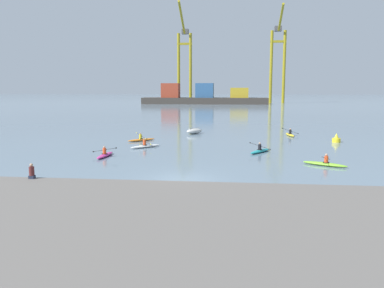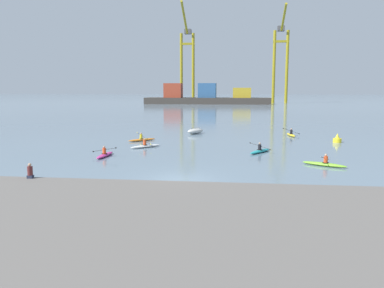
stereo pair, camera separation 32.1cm
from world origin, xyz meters
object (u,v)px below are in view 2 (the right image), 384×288
(kayak_orange, at_px, (142,139))
(channel_buoy, at_px, (337,139))
(capsized_dinghy, at_px, (195,131))
(kayak_yellow, at_px, (291,135))
(kayak_magenta, at_px, (105,155))
(seated_onlooker, at_px, (30,172))
(kayak_teal, at_px, (260,151))
(gantry_crane_west, at_px, (187,56))
(kayak_lime, at_px, (324,164))
(container_barge, at_px, (206,97))
(kayak_white, at_px, (145,146))
(gantry_crane_west_mid, at_px, (281,56))

(kayak_orange, bearing_deg, channel_buoy, 3.45)
(channel_buoy, bearing_deg, capsized_dinghy, 158.67)
(kayak_yellow, xyz_separation_m, kayak_magenta, (-18.14, -17.08, 0.00))
(channel_buoy, height_order, kayak_orange, channel_buoy)
(seated_onlooker, bearing_deg, kayak_orange, 86.52)
(channel_buoy, xyz_separation_m, kayak_teal, (-8.83, -7.90, -0.19))
(gantry_crane_west, distance_m, kayak_lime, 138.97)
(kayak_teal, bearing_deg, container_barge, 97.04)
(channel_buoy, relative_size, kayak_lime, 0.31)
(kayak_teal, distance_m, kayak_yellow, 14.15)
(kayak_orange, relative_size, kayak_lime, 0.90)
(channel_buoy, bearing_deg, kayak_white, -163.15)
(capsized_dinghy, bearing_deg, kayak_magenta, -108.42)
(capsized_dinghy, relative_size, kayak_lime, 0.84)
(gantry_crane_west, xyz_separation_m, kayak_white, (12.10, -127.17, -19.31))
(container_barge, bearing_deg, gantry_crane_west_mid, 20.58)
(gantry_crane_west, height_order, kayak_yellow, gantry_crane_west)
(kayak_teal, bearing_deg, kayak_lime, -52.09)
(container_barge, relative_size, seated_onlooker, 54.44)
(gantry_crane_west, xyz_separation_m, kayak_teal, (23.34, -128.99, -19.31))
(kayak_lime, bearing_deg, kayak_teal, 127.91)
(channel_buoy, distance_m, kayak_white, 20.97)
(container_barge, height_order, kayak_teal, container_barge)
(kayak_lime, distance_m, kayak_white, 17.48)
(gantry_crane_west, xyz_separation_m, gantry_crane_west_mid, (38.58, -2.57, -0.45))
(container_barge, distance_m, kayak_teal, 116.25)
(gantry_crane_west, relative_size, kayak_teal, 12.19)
(gantry_crane_west_mid, bearing_deg, kayak_white, -102.00)
(kayak_orange, xyz_separation_m, kayak_white, (1.56, -4.77, -0.00))
(container_barge, distance_m, seated_onlooker, 130.21)
(gantry_crane_west, bearing_deg, kayak_magenta, -85.77)
(gantry_crane_west_mid, bearing_deg, kayak_orange, -103.17)
(kayak_magenta, bearing_deg, seated_onlooker, -92.95)
(seated_onlooker, bearing_deg, kayak_magenta, 87.05)
(kayak_yellow, bearing_deg, gantry_crane_west, 103.59)
(container_barge, height_order, kayak_white, container_barge)
(seated_onlooker, bearing_deg, gantry_crane_west, 93.67)
(gantry_crane_west, bearing_deg, kayak_yellow, -76.41)
(kayak_magenta, bearing_deg, kayak_white, 67.45)
(kayak_teal, bearing_deg, gantry_crane_west, 100.26)
(kayak_orange, height_order, kayak_yellow, kayak_yellow)
(capsized_dinghy, xyz_separation_m, channel_buoy, (16.37, -6.39, 0.01))
(kayak_teal, xyz_separation_m, seated_onlooker, (-14.10, -14.85, 0.89))
(gantry_crane_west_mid, xyz_separation_m, seated_onlooker, (-29.35, -141.27, -17.98))
(kayak_teal, relative_size, kayak_magenta, 0.93)
(kayak_orange, bearing_deg, kayak_lime, -35.58)
(kayak_lime, bearing_deg, kayak_magenta, 173.42)
(gantry_crane_west_mid, height_order, seated_onlooker, gantry_crane_west_mid)
(gantry_crane_west_mid, height_order, kayak_magenta, gantry_crane_west_mid)
(gantry_crane_west, height_order, kayak_white, gantry_crane_west)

